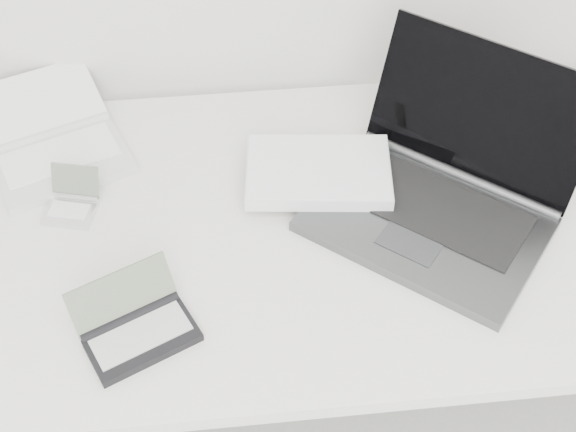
{
  "coord_description": "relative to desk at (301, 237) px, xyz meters",
  "views": [
    {
      "loc": [
        -0.13,
        0.53,
        1.86
      ],
      "look_at": [
        -0.03,
        1.51,
        0.79
      ],
      "focal_mm": 50.0,
      "sensor_mm": 36.0,
      "label": 1
    }
  ],
  "objects": [
    {
      "name": "pda_silver",
      "position": [
        -0.43,
        0.08,
        0.06
      ],
      "size": [
        0.12,
        0.12,
        0.07
      ],
      "rotation": [
        0.0,
        0.0,
        -0.25
      ],
      "color": "silver",
      "rests_on": "desk"
    },
    {
      "name": "laptop_large",
      "position": [
        0.21,
        0.03,
        0.09
      ],
      "size": [
        0.65,
        0.57,
        0.28
      ],
      "rotation": [
        0.0,
        0.0,
        -0.69
      ],
      "color": "#4F5154",
      "rests_on": "desk"
    },
    {
      "name": "palmtop_charcoal",
      "position": [
        -0.3,
        -0.23,
        0.07
      ],
      "size": [
        0.22,
        0.2,
        0.09
      ],
      "rotation": [
        0.0,
        0.0,
        0.44
      ],
      "color": "black",
      "rests_on": "desk"
    },
    {
      "name": "desk",
      "position": [
        0.0,
        0.0,
        0.0
      ],
      "size": [
        1.6,
        0.8,
        0.73
      ],
      "color": "white",
      "rests_on": "ground"
    },
    {
      "name": "netbook_open_white",
      "position": [
        -0.48,
        0.24,
        0.07
      ],
      "size": [
        0.36,
        0.41,
        0.07
      ],
      "rotation": [
        0.0,
        0.0,
        0.38
      ],
      "color": "silver",
      "rests_on": "desk"
    }
  ]
}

